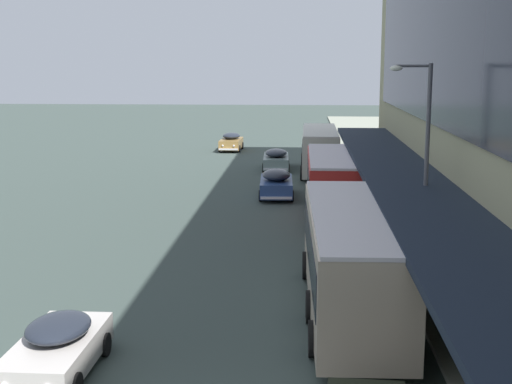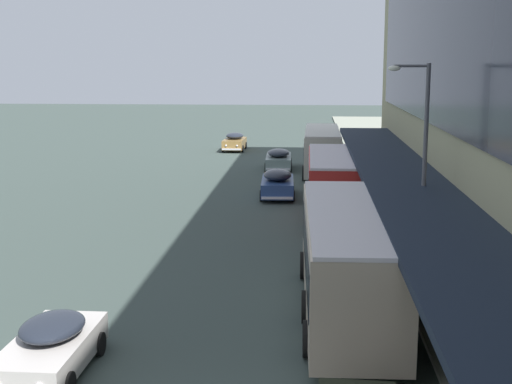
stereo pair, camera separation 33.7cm
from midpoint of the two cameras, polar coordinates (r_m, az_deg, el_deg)
transit_bus_kerbside_front at (r=36.75m, az=5.87°, el=0.92°), size 2.75×9.75×3.16m
transit_bus_kerbside_rear at (r=22.34m, az=7.17°, el=-5.03°), size 2.98×10.93×3.34m
transit_bus_kerbside_far at (r=50.70m, az=4.94°, el=3.52°), size 2.73×10.21×3.14m
sedan_lead_near at (r=52.64m, az=1.43°, el=2.65°), size 2.06×5.06×1.53m
sedan_far_back at (r=63.92m, az=-2.15°, el=4.03°), size 1.97×4.37×1.59m
sedan_oncoming_front at (r=19.11m, az=-16.11°, el=-11.83°), size 1.95×4.25×1.44m
sedan_second_mid at (r=41.69m, az=1.41°, el=0.70°), size 2.10×4.72×1.68m
street_lamp at (r=26.33m, az=12.82°, el=2.97°), size 1.50×0.28×7.62m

